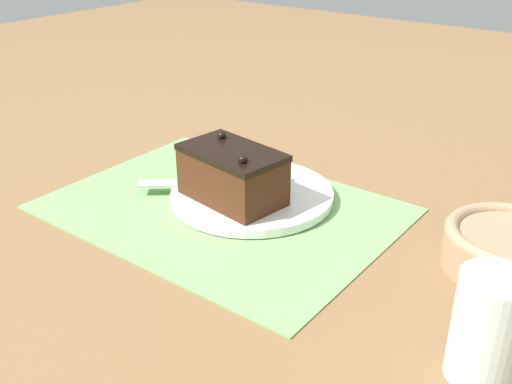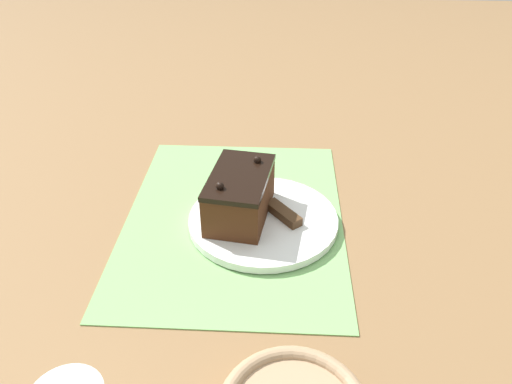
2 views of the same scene
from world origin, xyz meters
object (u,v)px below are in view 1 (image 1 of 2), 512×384
object	(u,v)px
chocolate_cake	(232,174)
serving_knife	(239,180)
small_bowl	(509,247)
drinking_glass	(489,328)
cake_plate	(252,194)

from	to	relation	value
chocolate_cake	serving_knife	bearing A→B (deg)	118.46
serving_knife	small_bowl	distance (m)	0.37
chocolate_cake	small_bowl	bearing A→B (deg)	12.72
drinking_glass	chocolate_cake	bearing A→B (deg)	163.14
serving_knife	drinking_glass	distance (m)	0.44
small_bowl	cake_plate	bearing A→B (deg)	-172.96
drinking_glass	small_bowl	xyz separation A→B (m)	(-0.03, 0.19, -0.02)
drinking_glass	small_bowl	bearing A→B (deg)	100.23
serving_knife	small_bowl	bearing A→B (deg)	-123.96
cake_plate	serving_knife	distance (m)	0.03
chocolate_cake	drinking_glass	world-z (taller)	drinking_glass
cake_plate	chocolate_cake	xyz separation A→B (m)	(-0.01, -0.04, 0.04)
cake_plate	chocolate_cake	size ratio (longest dim) A/B	1.52
cake_plate	drinking_glass	distance (m)	0.41
drinking_glass	small_bowl	size ratio (longest dim) A/B	0.70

